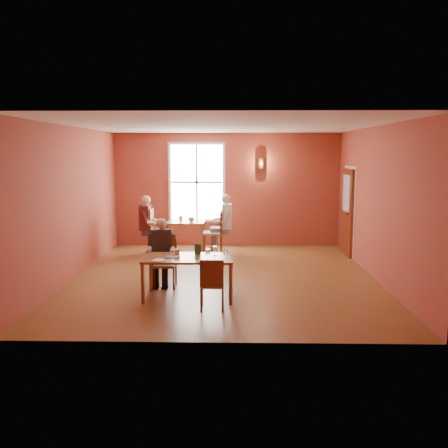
{
  "coord_description": "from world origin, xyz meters",
  "views": [
    {
      "loc": [
        0.23,
        -9.79,
        2.49
      ],
      "look_at": [
        0.0,
        0.2,
        1.05
      ],
      "focal_mm": 40.0,
      "sensor_mm": 36.0,
      "label": 1
    }
  ],
  "objects_px": {
    "chair_diner_white": "(213,232)",
    "chair_diner_main": "(165,264)",
    "chair_empty": "(212,283)",
    "chair_diner_maroon": "(160,231)",
    "main_table": "(189,277)",
    "diner_maroon": "(159,225)",
    "diner_main": "(165,255)",
    "diner_white": "(214,225)",
    "second_table": "(186,237)"
  },
  "relations": [
    {
      "from": "diner_maroon",
      "to": "second_table",
      "type": "bearing_deg",
      "value": 90.0
    },
    {
      "from": "main_table",
      "to": "chair_diner_maroon",
      "type": "relative_size",
      "value": 1.38
    },
    {
      "from": "chair_empty",
      "to": "chair_diner_white",
      "type": "relative_size",
      "value": 0.79
    },
    {
      "from": "chair_diner_main",
      "to": "diner_white",
      "type": "xyz_separation_m",
      "value": [
        0.76,
        3.21,
        0.26
      ]
    },
    {
      "from": "chair_diner_maroon",
      "to": "diner_maroon",
      "type": "bearing_deg",
      "value": -90.0
    },
    {
      "from": "main_table",
      "to": "chair_diner_maroon",
      "type": "height_order",
      "value": "chair_diner_maroon"
    },
    {
      "from": "main_table",
      "to": "chair_diner_white",
      "type": "height_order",
      "value": "chair_diner_white"
    },
    {
      "from": "diner_white",
      "to": "second_table",
      "type": "bearing_deg",
      "value": 90.0
    },
    {
      "from": "second_table",
      "to": "chair_diner_maroon",
      "type": "bearing_deg",
      "value": 180.0
    },
    {
      "from": "diner_main",
      "to": "chair_diner_white",
      "type": "distance_m",
      "value": 3.32
    },
    {
      "from": "chair_diner_main",
      "to": "chair_diner_maroon",
      "type": "relative_size",
      "value": 0.81
    },
    {
      "from": "main_table",
      "to": "chair_diner_maroon",
      "type": "xyz_separation_m",
      "value": [
        -1.07,
        3.86,
        0.2
      ]
    },
    {
      "from": "main_table",
      "to": "diner_white",
      "type": "distance_m",
      "value": 3.89
    },
    {
      "from": "chair_diner_main",
      "to": "diner_main",
      "type": "distance_m",
      "value": 0.16
    },
    {
      "from": "diner_main",
      "to": "diner_maroon",
      "type": "distance_m",
      "value": 3.3
    },
    {
      "from": "main_table",
      "to": "chair_diner_white",
      "type": "bearing_deg",
      "value": 86.57
    },
    {
      "from": "chair_diner_white",
      "to": "chair_diner_main",
      "type": "bearing_deg",
      "value": 167.17
    },
    {
      "from": "main_table",
      "to": "chair_diner_maroon",
      "type": "bearing_deg",
      "value": 105.46
    },
    {
      "from": "chair_empty",
      "to": "diner_main",
      "type": "bearing_deg",
      "value": 125.45
    },
    {
      "from": "second_table",
      "to": "chair_diner_white",
      "type": "bearing_deg",
      "value": 0.0
    },
    {
      "from": "main_table",
      "to": "diner_white",
      "type": "bearing_deg",
      "value": 86.12
    },
    {
      "from": "main_table",
      "to": "chair_diner_main",
      "type": "bearing_deg",
      "value": 127.57
    },
    {
      "from": "second_table",
      "to": "chair_diner_maroon",
      "type": "relative_size",
      "value": 0.82
    },
    {
      "from": "diner_main",
      "to": "second_table",
      "type": "bearing_deg",
      "value": -91.44
    },
    {
      "from": "chair_diner_main",
      "to": "second_table",
      "type": "height_order",
      "value": "chair_diner_main"
    },
    {
      "from": "chair_diner_maroon",
      "to": "diner_main",
      "type": "bearing_deg",
      "value": 9.94
    },
    {
      "from": "chair_diner_white",
      "to": "diner_maroon",
      "type": "relative_size",
      "value": 0.76
    },
    {
      "from": "diner_white",
      "to": "chair_diner_maroon",
      "type": "height_order",
      "value": "diner_white"
    },
    {
      "from": "second_table",
      "to": "chair_diner_maroon",
      "type": "xyz_separation_m",
      "value": [
        -0.65,
        0.0,
        0.15
      ]
    },
    {
      "from": "chair_empty",
      "to": "diner_white",
      "type": "xyz_separation_m",
      "value": [
        -0.17,
        4.49,
        0.29
      ]
    },
    {
      "from": "diner_maroon",
      "to": "diner_main",
      "type": "bearing_deg",
      "value": 10.46
    },
    {
      "from": "chair_diner_main",
      "to": "main_table",
      "type": "bearing_deg",
      "value": 127.57
    },
    {
      "from": "main_table",
      "to": "chair_diner_main",
      "type": "distance_m",
      "value": 0.83
    },
    {
      "from": "diner_white",
      "to": "chair_diner_maroon",
      "type": "distance_m",
      "value": 1.34
    },
    {
      "from": "diner_white",
      "to": "diner_maroon",
      "type": "xyz_separation_m",
      "value": [
        -1.36,
        0.0,
        -0.01
      ]
    },
    {
      "from": "main_table",
      "to": "diner_maroon",
      "type": "relative_size",
      "value": 1.09
    },
    {
      "from": "second_table",
      "to": "diner_white",
      "type": "bearing_deg",
      "value": 0.0
    },
    {
      "from": "second_table",
      "to": "chair_diner_maroon",
      "type": "height_order",
      "value": "chair_diner_maroon"
    },
    {
      "from": "diner_main",
      "to": "diner_maroon",
      "type": "height_order",
      "value": "diner_maroon"
    },
    {
      "from": "second_table",
      "to": "chair_diner_white",
      "type": "distance_m",
      "value": 0.66
    },
    {
      "from": "diner_main",
      "to": "diner_white",
      "type": "xyz_separation_m",
      "value": [
        0.76,
        3.24,
        0.1
      ]
    },
    {
      "from": "diner_white",
      "to": "diner_maroon",
      "type": "distance_m",
      "value": 1.36
    },
    {
      "from": "chair_diner_main",
      "to": "chair_diner_white",
      "type": "xyz_separation_m",
      "value": [
        0.73,
        3.21,
        0.08
      ]
    },
    {
      "from": "diner_white",
      "to": "chair_diner_white",
      "type": "bearing_deg",
      "value": 90.0
    },
    {
      "from": "diner_main",
      "to": "chair_diner_white",
      "type": "xyz_separation_m",
      "value": [
        0.73,
        3.24,
        -0.08
      ]
    },
    {
      "from": "diner_main",
      "to": "second_table",
      "type": "height_order",
      "value": "diner_main"
    },
    {
      "from": "main_table",
      "to": "diner_main",
      "type": "bearing_deg",
      "value": 128.88
    },
    {
      "from": "diner_main",
      "to": "chair_diner_maroon",
      "type": "bearing_deg",
      "value": -80.06
    },
    {
      "from": "chair_empty",
      "to": "chair_diner_maroon",
      "type": "relative_size",
      "value": 0.76
    },
    {
      "from": "diner_main",
      "to": "chair_diner_white",
      "type": "relative_size",
      "value": 1.15
    }
  ]
}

